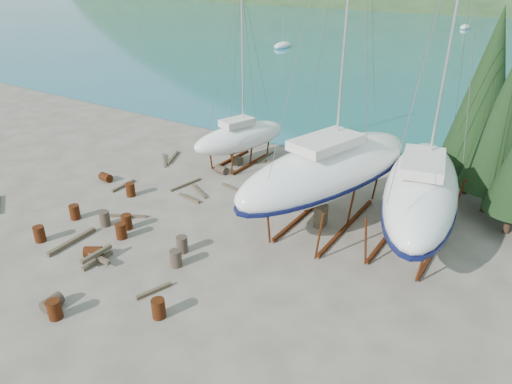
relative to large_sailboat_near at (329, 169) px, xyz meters
The scene contains 40 objects.
ground 8.25m from the large_sailboat_near, 132.24° to the right, with size 600.00×600.00×0.00m, color #5A5147.
cypress_near_right 10.12m from the large_sailboat_near, 40.81° to the left, with size 3.60×3.60×10.00m.
cypress_back_left 10.82m from the large_sailboat_near, 54.84° to the left, with size 4.14×4.14×11.50m.
moored_boat_left 64.80m from the large_sailboat_near, 122.80° to the left, with size 2.00×5.00×6.05m.
moored_boat_far 105.27m from the large_sailboat_near, 97.14° to the left, with size 2.00×5.00×6.05m.
large_sailboat_near is the anchor object (origin of this frame).
large_sailboat_far 4.90m from the large_sailboat_near, ahead, with size 5.99×12.62×19.20m.
small_sailboat_shore 10.34m from the large_sailboat_near, 153.99° to the left, with size 4.79×8.26×12.59m.
worker 5.32m from the large_sailboat_near, 162.13° to the right, with size 0.65×0.43×1.79m, color navy.
drum_0 16.05m from the large_sailboat_near, 138.61° to the right, with size 0.58×0.58×0.88m, color #5A270F.
drum_1 15.19m from the large_sailboat_near, 115.96° to the right, with size 0.58×0.58×0.88m, color #2D2823.
drum_2 15.74m from the large_sailboat_near, 167.61° to the right, with size 0.58×0.58×0.88m, color #5A270F.
drum_3 15.16m from the large_sailboat_near, 113.13° to the right, with size 0.58×0.58×0.88m, color #5A270F.
drum_4 6.21m from the large_sailboat_near, 118.79° to the left, with size 0.58×0.58×0.88m, color #5A270F.
drum_5 9.56m from the large_sailboat_near, 117.36° to the right, with size 0.58×0.58×0.88m, color #2D2823.
drum_7 11.82m from the large_sailboat_near, 101.45° to the right, with size 0.58×0.58×0.88m, color #5A270F.
drum_8 12.88m from the large_sailboat_near, 161.69° to the right, with size 0.58×0.58×0.88m, color #5A270F.
drum_9 9.93m from the large_sailboat_near, 166.98° to the left, with size 0.58×0.58×0.88m, color #2D2823.
drum_10 11.85m from the large_sailboat_near, 137.25° to the right, with size 0.58×0.58×0.88m, color #5A270F.
drum_11 6.73m from the large_sailboat_near, 145.85° to the left, with size 0.58×0.58×0.88m, color #2D2823.
drum_12 13.18m from the large_sailboat_near, 129.91° to the right, with size 0.58×0.58×0.88m, color #5A270F.
drum_13 14.91m from the large_sailboat_near, 147.61° to the right, with size 0.58×0.58×0.88m, color #5A270F.
drum_14 11.69m from the large_sailboat_near, 142.16° to the right, with size 0.58×0.58×0.88m, color #5A270F.
drum_16 12.97m from the large_sailboat_near, 144.26° to the right, with size 0.58×0.58×0.88m, color #2D2823.
drum_17 8.94m from the large_sailboat_near, 124.42° to the right, with size 0.58×0.58×0.88m, color #2D2823.
timber_0 10.97m from the large_sailboat_near, 142.03° to the left, with size 0.14×2.44×0.14m, color brown.
timber_2 14.64m from the large_sailboat_near, behind, with size 0.19×2.58×0.19m, color brown.
timber_3 12.23m from the large_sailboat_near, 148.87° to the right, with size 0.15×2.62×0.15m, color brown.
timber_4 9.32m from the large_sailboat_near, 165.08° to the right, with size 0.17×1.82×0.17m, color brown.
timber_6 7.00m from the large_sailboat_near, 116.32° to the left, with size 0.19×2.14×0.19m, color brown.
timber_7 11.29m from the large_sailboat_near, 109.52° to the right, with size 0.17×1.73×0.17m, color brown.
timber_9 9.66m from the large_sailboat_near, 137.83° to the left, with size 0.15×2.23×0.15m, color brown.
timber_10 7.40m from the large_sailboat_near, behind, with size 0.16×2.63×0.16m, color brown.
timber_11 9.28m from the large_sailboat_near, behind, with size 0.15×2.25×0.15m, color brown.
timber_12 14.15m from the large_sailboat_near, 166.11° to the right, with size 0.17×2.02×0.17m, color brown.
timber_15 10.55m from the large_sailboat_near, behind, with size 0.15×2.56×0.15m, color brown.
timber_16 14.43m from the large_sailboat_near, 136.69° to the right, with size 0.23×3.02×0.23m, color brown.
timber_17 14.71m from the large_sailboat_near, behind, with size 0.16×2.61×0.16m, color brown.
timber_pile_fore 13.00m from the large_sailboat_near, 127.29° to the right, with size 1.80×1.80×0.60m.
timber_pile_aft 3.69m from the large_sailboat_near, 140.71° to the left, with size 1.80×1.80×0.60m.
Camera 1 is at (14.48, -15.85, 13.22)m, focal length 32.00 mm.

